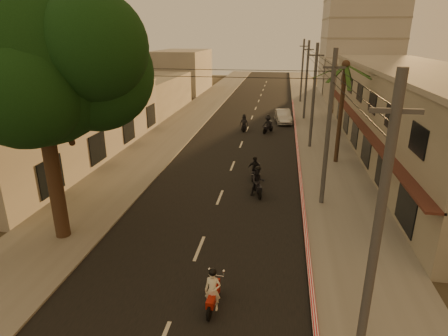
{
  "coord_description": "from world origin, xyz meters",
  "views": [
    {
      "loc": [
        3.56,
        -13.16,
        9.7
      ],
      "look_at": [
        0.19,
        8.46,
        1.82
      ],
      "focal_mm": 30.0,
      "sensor_mm": 36.0,
      "label": 1
    }
  ],
  "objects_px": {
    "scooter_mid_a": "(258,182)",
    "scooter_far_a": "(244,123)",
    "palm_tree": "(345,71)",
    "parked_car": "(283,116)",
    "scooter_far_b": "(268,124)",
    "broadleaf_tree": "(46,64)",
    "scooter_mid_b": "(255,169)",
    "scooter_red": "(213,291)"
  },
  "relations": [
    {
      "from": "parked_car",
      "to": "scooter_red",
      "type": "bearing_deg",
      "value": -101.67
    },
    {
      "from": "scooter_red",
      "to": "scooter_far_b",
      "type": "relative_size",
      "value": 0.94
    },
    {
      "from": "palm_tree",
      "to": "parked_car",
      "type": "xyz_separation_m",
      "value": [
        -4.26,
        13.81,
        -6.4
      ]
    },
    {
      "from": "broadleaf_tree",
      "to": "palm_tree",
      "type": "xyz_separation_m",
      "value": [
        14.61,
        13.86,
        -1.33
      ]
    },
    {
      "from": "scooter_mid_a",
      "to": "scooter_red",
      "type": "bearing_deg",
      "value": -111.23
    },
    {
      "from": "scooter_red",
      "to": "scooter_mid_a",
      "type": "xyz_separation_m",
      "value": [
        0.89,
        10.68,
        0.13
      ]
    },
    {
      "from": "scooter_mid_a",
      "to": "scooter_far_b",
      "type": "distance_m",
      "value": 16.08
    },
    {
      "from": "scooter_red",
      "to": "scooter_far_b",
      "type": "height_order",
      "value": "scooter_far_b"
    },
    {
      "from": "broadleaf_tree",
      "to": "scooter_mid_a",
      "type": "height_order",
      "value": "broadleaf_tree"
    },
    {
      "from": "scooter_red",
      "to": "scooter_mid_b",
      "type": "relative_size",
      "value": 1.03
    },
    {
      "from": "broadleaf_tree",
      "to": "scooter_mid_b",
      "type": "relative_size",
      "value": 6.88
    },
    {
      "from": "palm_tree",
      "to": "scooter_far_a",
      "type": "relative_size",
      "value": 4.46
    },
    {
      "from": "scooter_red",
      "to": "scooter_far_b",
      "type": "bearing_deg",
      "value": 91.78
    },
    {
      "from": "scooter_far_b",
      "to": "broadleaf_tree",
      "type": "bearing_deg",
      "value": -84.69
    },
    {
      "from": "scooter_red",
      "to": "parked_car",
      "type": "relative_size",
      "value": 0.39
    },
    {
      "from": "scooter_far_b",
      "to": "scooter_mid_a",
      "type": "bearing_deg",
      "value": -63.09
    },
    {
      "from": "palm_tree",
      "to": "scooter_far_b",
      "type": "bearing_deg",
      "value": 123.34
    },
    {
      "from": "scooter_red",
      "to": "scooter_far_a",
      "type": "xyz_separation_m",
      "value": [
        -1.69,
        27.18,
        0.03
      ]
    },
    {
      "from": "parked_car",
      "to": "broadleaf_tree",
      "type": "bearing_deg",
      "value": -117.99
    },
    {
      "from": "palm_tree",
      "to": "parked_car",
      "type": "relative_size",
      "value": 1.75
    },
    {
      "from": "broadleaf_tree",
      "to": "palm_tree",
      "type": "bearing_deg",
      "value": 43.48
    },
    {
      "from": "scooter_red",
      "to": "parked_car",
      "type": "xyz_separation_m",
      "value": [
        2.33,
        31.78,
        -0.03
      ]
    },
    {
      "from": "broadleaf_tree",
      "to": "scooter_mid_a",
      "type": "bearing_deg",
      "value": 36.33
    },
    {
      "from": "broadleaf_tree",
      "to": "scooter_far_a",
      "type": "height_order",
      "value": "broadleaf_tree"
    },
    {
      "from": "palm_tree",
      "to": "scooter_far_b",
      "type": "xyz_separation_m",
      "value": [
        -5.78,
        8.78,
        -6.26
      ]
    },
    {
      "from": "scooter_mid_a",
      "to": "broadleaf_tree",
      "type": "bearing_deg",
      "value": -160.11
    },
    {
      "from": "scooter_red",
      "to": "parked_car",
      "type": "height_order",
      "value": "scooter_red"
    },
    {
      "from": "scooter_red",
      "to": "scooter_mid_a",
      "type": "distance_m",
      "value": 10.71
    },
    {
      "from": "palm_tree",
      "to": "parked_car",
      "type": "distance_m",
      "value": 15.8
    },
    {
      "from": "scooter_mid_b",
      "to": "broadleaf_tree",
      "type": "bearing_deg",
      "value": -127.15
    },
    {
      "from": "broadleaf_tree",
      "to": "palm_tree",
      "type": "distance_m",
      "value": 20.18
    },
    {
      "from": "scooter_mid_a",
      "to": "scooter_far_a",
      "type": "bearing_deg",
      "value": 82.47
    },
    {
      "from": "scooter_red",
      "to": "scooter_far_b",
      "type": "xyz_separation_m",
      "value": [
        0.81,
        26.76,
        0.11
      ]
    },
    {
      "from": "scooter_red",
      "to": "scooter_mid_a",
      "type": "height_order",
      "value": "scooter_mid_a"
    },
    {
      "from": "scooter_mid_b",
      "to": "scooter_red",
      "type": "bearing_deg",
      "value": -86.77
    },
    {
      "from": "broadleaf_tree",
      "to": "scooter_mid_b",
      "type": "height_order",
      "value": "broadleaf_tree"
    },
    {
      "from": "scooter_far_a",
      "to": "parked_car",
      "type": "distance_m",
      "value": 6.11
    },
    {
      "from": "scooter_mid_a",
      "to": "parked_car",
      "type": "bearing_deg",
      "value": 69.67
    },
    {
      "from": "scooter_mid_a",
      "to": "scooter_far_a",
      "type": "height_order",
      "value": "scooter_mid_a"
    },
    {
      "from": "scooter_far_b",
      "to": "parked_car",
      "type": "distance_m",
      "value": 5.25
    },
    {
      "from": "scooter_far_a",
      "to": "parked_car",
      "type": "xyz_separation_m",
      "value": [
        4.02,
        4.6,
        -0.06
      ]
    },
    {
      "from": "scooter_mid_a",
      "to": "parked_car",
      "type": "distance_m",
      "value": 21.15
    }
  ]
}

